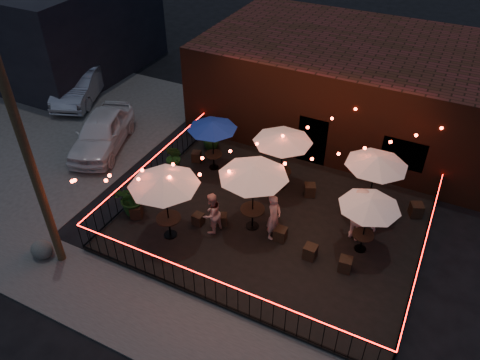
% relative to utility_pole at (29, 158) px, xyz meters
% --- Properties ---
extents(ground, '(110.00, 110.00, 0.00)m').
position_rel_utility_pole_xyz_m(ground, '(5.40, 2.60, -4.00)').
color(ground, black).
rests_on(ground, ground).
extents(patio, '(10.00, 8.00, 0.15)m').
position_rel_utility_pole_xyz_m(patio, '(5.40, 4.60, -3.92)').
color(patio, black).
rests_on(patio, ground).
extents(sidewalk, '(18.00, 2.50, 0.05)m').
position_rel_utility_pole_xyz_m(sidewalk, '(5.40, -0.65, -3.98)').
color(sidewalk, '#43403E').
rests_on(sidewalk, ground).
extents(parking_lot, '(11.00, 12.00, 0.02)m').
position_rel_utility_pole_xyz_m(parking_lot, '(-6.60, 6.60, -3.99)').
color(parking_lot, '#43403E').
rests_on(parking_lot, ground).
extents(brick_building, '(14.00, 8.00, 4.00)m').
position_rel_utility_pole_xyz_m(brick_building, '(6.40, 12.59, -2.00)').
color(brick_building, '#371A0F').
rests_on(brick_building, ground).
extents(background_building, '(12.00, 9.00, 5.00)m').
position_rel_utility_pole_xyz_m(background_building, '(-12.60, 11.60, -1.50)').
color(background_building, black).
rests_on(background_building, ground).
extents(utility_pole, '(0.26, 0.26, 8.00)m').
position_rel_utility_pole_xyz_m(utility_pole, '(0.00, 0.00, 0.00)').
color(utility_pole, '#3D2E18').
rests_on(utility_pole, ground).
extents(fence_front, '(10.00, 0.04, 1.04)m').
position_rel_utility_pole_xyz_m(fence_front, '(5.40, 0.60, -3.34)').
color(fence_front, black).
rests_on(fence_front, patio).
extents(fence_left, '(0.04, 8.00, 1.04)m').
position_rel_utility_pole_xyz_m(fence_left, '(0.40, 4.60, -3.34)').
color(fence_left, black).
rests_on(fence_left, patio).
extents(fence_right, '(0.04, 8.00, 1.04)m').
position_rel_utility_pole_xyz_m(fence_right, '(10.40, 4.60, -3.34)').
color(fence_right, black).
rests_on(fence_right, patio).
extents(festoon_lights, '(10.02, 8.72, 1.32)m').
position_rel_utility_pole_xyz_m(festoon_lights, '(4.39, 4.30, -1.48)').
color(festoon_lights, red).
rests_on(festoon_lights, ground).
extents(cafe_table_0, '(2.74, 2.74, 2.53)m').
position_rel_utility_pole_xyz_m(cafe_table_0, '(2.63, 2.40, -1.54)').
color(cafe_table_0, black).
rests_on(cafe_table_0, patio).
extents(cafe_table_1, '(2.27, 2.27, 2.15)m').
position_rel_utility_pole_xyz_m(cafe_table_1, '(2.04, 6.49, -1.89)').
color(cafe_table_1, black).
rests_on(cafe_table_1, patio).
extents(cafe_table_2, '(2.76, 2.76, 2.56)m').
position_rel_utility_pole_xyz_m(cafe_table_2, '(4.93, 4.04, -1.51)').
color(cafe_table_2, black).
rests_on(cafe_table_2, patio).
extents(cafe_table_3, '(2.90, 2.90, 2.41)m').
position_rel_utility_pole_xyz_m(cafe_table_3, '(4.92, 6.54, -1.65)').
color(cafe_table_3, black).
rests_on(cafe_table_3, patio).
extents(cafe_table_4, '(1.99, 1.99, 2.13)m').
position_rel_utility_pole_xyz_m(cafe_table_4, '(8.58, 4.64, -1.90)').
color(cafe_table_4, black).
rests_on(cafe_table_4, patio).
extents(cafe_table_5, '(2.76, 2.76, 2.35)m').
position_rel_utility_pole_xyz_m(cafe_table_5, '(8.27, 6.66, -1.70)').
color(cafe_table_5, black).
rests_on(cafe_table_5, patio).
extents(bistro_chair_0, '(0.52, 0.52, 0.46)m').
position_rel_utility_pole_xyz_m(bistro_chair_0, '(1.04, 2.67, -3.62)').
color(bistro_chair_0, black).
rests_on(bistro_chair_0, patio).
extents(bistro_chair_1, '(0.37, 0.37, 0.41)m').
position_rel_utility_pole_xyz_m(bistro_chair_1, '(3.19, 3.32, -3.64)').
color(bistro_chair_1, black).
rests_on(bistro_chair_1, patio).
extents(bistro_chair_2, '(0.46, 0.46, 0.43)m').
position_rel_utility_pole_xyz_m(bistro_chair_2, '(1.17, 6.59, -3.63)').
color(bistro_chair_2, black).
rests_on(bistro_chair_2, patio).
extents(bistro_chair_3, '(0.47, 0.47, 0.50)m').
position_rel_utility_pole_xyz_m(bistro_chair_3, '(3.27, 6.56, -3.60)').
color(bistro_chair_3, black).
rests_on(bistro_chair_3, patio).
extents(bistro_chair_4, '(0.46, 0.46, 0.41)m').
position_rel_utility_pole_xyz_m(bistro_chair_4, '(3.93, 3.68, -3.64)').
color(bistro_chair_4, black).
rests_on(bistro_chair_4, patio).
extents(bistro_chair_5, '(0.40, 0.40, 0.47)m').
position_rel_utility_pole_xyz_m(bistro_chair_5, '(6.04, 3.89, -3.62)').
color(bistro_chair_5, black).
rests_on(bistro_chair_5, patio).
extents(bistro_chair_6, '(0.48, 0.48, 0.50)m').
position_rel_utility_pole_xyz_m(bistro_chair_6, '(4.59, 6.37, -3.60)').
color(bistro_chair_6, black).
rests_on(bistro_chair_6, patio).
extents(bistro_chair_7, '(0.53, 0.53, 0.48)m').
position_rel_utility_pole_xyz_m(bistro_chair_7, '(6.12, 6.56, -3.61)').
color(bistro_chair_7, black).
rests_on(bistro_chair_7, patio).
extents(bistro_chair_8, '(0.41, 0.41, 0.47)m').
position_rel_utility_pole_xyz_m(bistro_chair_8, '(7.21, 3.57, -3.62)').
color(bistro_chair_8, black).
rests_on(bistro_chair_8, patio).
extents(bistro_chair_9, '(0.43, 0.43, 0.47)m').
position_rel_utility_pole_xyz_m(bistro_chair_9, '(8.37, 3.55, -3.62)').
color(bistro_chair_9, black).
rests_on(bistro_chair_9, patio).
extents(bistro_chair_10, '(0.53, 0.53, 0.51)m').
position_rel_utility_pole_xyz_m(bistro_chair_10, '(8.32, 6.46, -3.60)').
color(bistro_chair_10, black).
rests_on(bistro_chair_10, patio).
extents(bistro_chair_11, '(0.56, 0.56, 0.50)m').
position_rel_utility_pole_xyz_m(bistro_chair_11, '(9.88, 7.17, -3.60)').
color(bistro_chair_11, black).
rests_on(bistro_chair_11, patio).
extents(patron_a, '(0.45, 0.65, 1.72)m').
position_rel_utility_pole_xyz_m(patron_a, '(5.76, 3.93, -2.99)').
color(patron_a, '#CFB48F').
rests_on(patron_a, patio).
extents(patron_b, '(0.77, 0.89, 1.57)m').
position_rel_utility_pole_xyz_m(patron_b, '(3.80, 3.23, -3.07)').
color(patron_b, tan).
rests_on(patron_b, patio).
extents(patron_c, '(1.44, 1.07, 1.98)m').
position_rel_utility_pole_xyz_m(patron_c, '(8.25, 5.12, -2.86)').
color(patron_c, '#D9B28D').
rests_on(patron_c, patio).
extents(potted_shrub_a, '(1.47, 1.37, 1.34)m').
position_rel_utility_pole_xyz_m(potted_shrub_a, '(0.85, 2.84, -3.18)').
color(potted_shrub_a, '#1C3E10').
rests_on(potted_shrub_a, patio).
extents(potted_shrub_b, '(0.86, 0.77, 1.33)m').
position_rel_utility_pole_xyz_m(potted_shrub_b, '(0.80, 5.55, -3.19)').
color(potted_shrub_b, '#123812').
rests_on(potted_shrub_b, patio).
extents(potted_shrub_c, '(0.89, 0.89, 1.41)m').
position_rel_utility_pole_xyz_m(potted_shrub_c, '(1.22, 7.75, -3.15)').
color(potted_shrub_c, '#0C350B').
rests_on(potted_shrub_c, patio).
extents(cooler, '(0.70, 0.57, 0.81)m').
position_rel_utility_pole_xyz_m(cooler, '(0.98, 3.87, -3.44)').
color(cooler, '#1B43BA').
rests_on(cooler, patio).
extents(boulder, '(0.92, 0.81, 0.65)m').
position_rel_utility_pole_xyz_m(boulder, '(-0.61, -0.17, -3.68)').
color(boulder, '#464641').
rests_on(boulder, ground).
extents(car_white, '(3.23, 4.84, 1.53)m').
position_rel_utility_pole_xyz_m(car_white, '(-3.10, 5.88, -3.23)').
color(car_white, silver).
rests_on(car_white, ground).
extents(car_silver, '(3.20, 4.95, 1.54)m').
position_rel_utility_pole_xyz_m(car_silver, '(-7.05, 9.04, -3.23)').
color(car_silver, gray).
rests_on(car_silver, ground).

